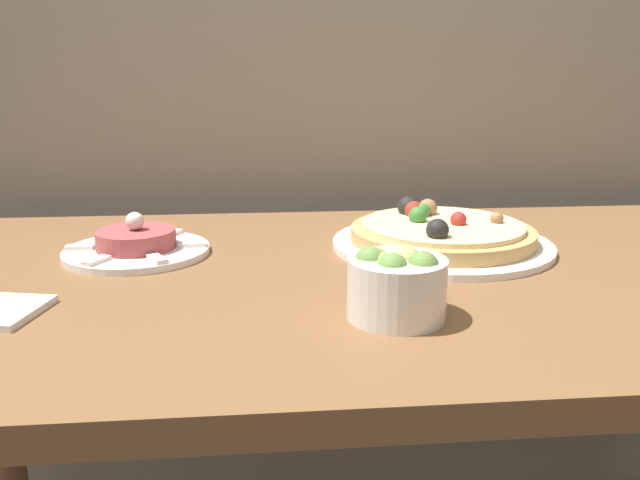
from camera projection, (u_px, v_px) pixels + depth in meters
name	position (u px, v px, depth m)	size (l,w,h in m)	color
dining_table	(392.00, 334.00, 0.87)	(1.47, 0.72, 0.74)	brown
pizza_plate	(441.00, 235.00, 0.94)	(0.33, 0.33, 0.07)	white
tartare_plate	(137.00, 245.00, 0.90)	(0.21, 0.21, 0.06)	white
small_bowl	(396.00, 283.00, 0.67)	(0.11, 0.11, 0.08)	white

